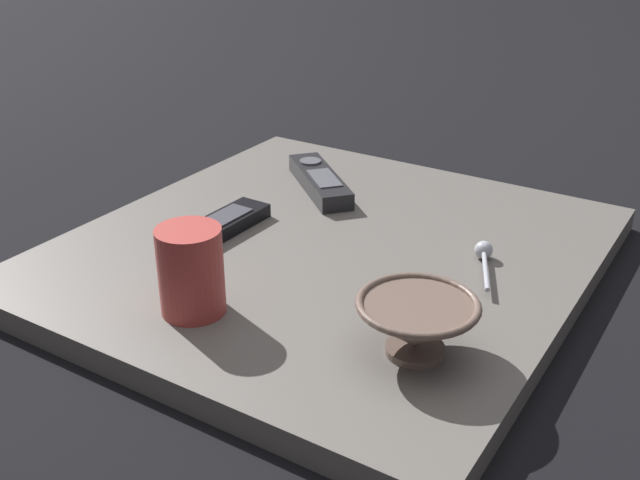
# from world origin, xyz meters

# --- Properties ---
(ground_plane) EXTENTS (6.00, 6.00, 0.00)m
(ground_plane) POSITION_xyz_m (0.00, 0.00, 0.00)
(ground_plane) COLOR black
(table) EXTENTS (0.67, 0.64, 0.03)m
(table) POSITION_xyz_m (0.00, 0.00, 0.02)
(table) COLOR #5B5651
(table) RESTS_ON ground
(cereal_bowl) EXTENTS (0.12, 0.12, 0.06)m
(cereal_bowl) POSITION_xyz_m (0.17, 0.21, 0.07)
(cereal_bowl) COLOR brown
(cereal_bowl) RESTS_ON table
(coffee_mug) EXTENTS (0.07, 0.10, 0.10)m
(coffee_mug) POSITION_xyz_m (0.22, -0.04, 0.08)
(coffee_mug) COLOR #A53833
(coffee_mug) RESTS_ON table
(teaspoon) EXTENTS (0.11, 0.06, 0.02)m
(teaspoon) POSITION_xyz_m (-0.06, 0.19, 0.04)
(teaspoon) COLOR #A3A5B2
(teaspoon) RESTS_ON table
(tv_remote_near) EXTENTS (0.17, 0.05, 0.02)m
(tv_remote_near) POSITION_xyz_m (0.05, -0.14, 0.04)
(tv_remote_near) COLOR black
(tv_remote_near) RESTS_ON table
(tv_remote_far) EXTENTS (0.16, 0.17, 0.03)m
(tv_remote_far) POSITION_xyz_m (-0.16, -0.11, 0.05)
(tv_remote_far) COLOR black
(tv_remote_far) RESTS_ON table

